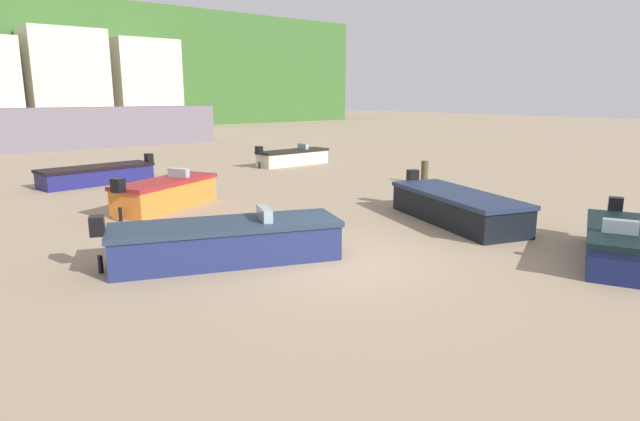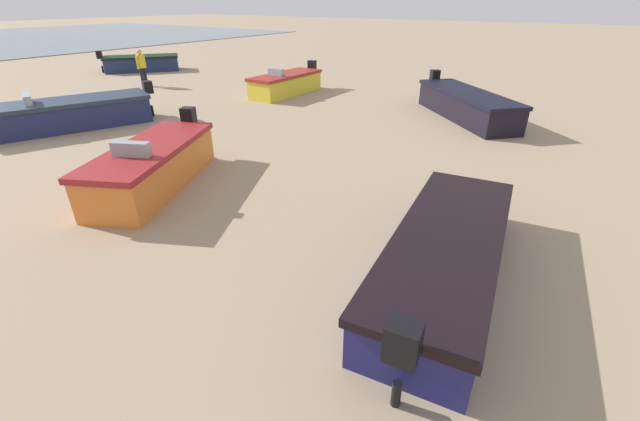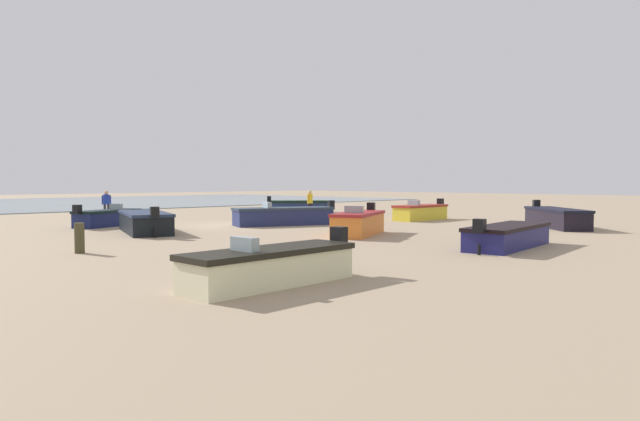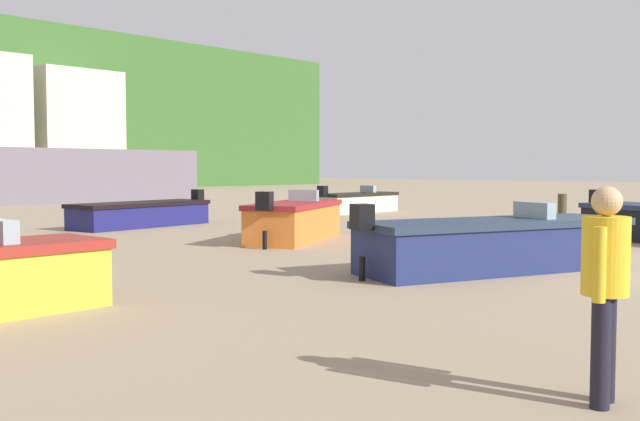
{
  "view_description": "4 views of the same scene",
  "coord_description": "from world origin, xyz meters",
  "px_view_note": "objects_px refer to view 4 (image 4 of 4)",
  "views": [
    {
      "loc": [
        -7.32,
        -8.36,
        3.59
      ],
      "look_at": [
        1.81,
        2.85,
        0.42
      ],
      "focal_mm": 29.78,
      "sensor_mm": 36.0,
      "label": 1
    },
    {
      "loc": [
        4.18,
        15.2,
        3.65
      ],
      "look_at": [
        -0.94,
        11.77,
        0.42
      ],
      "focal_mm": 22.71,
      "sensor_mm": 36.0,
      "label": 2
    },
    {
      "loc": [
        16.35,
        22.91,
        2.15
      ],
      "look_at": [
        -1.28,
        4.77,
        0.86
      ],
      "focal_mm": 31.82,
      "sensor_mm": 36.0,
      "label": 3
    },
    {
      "loc": [
        -12.8,
        -4.65,
        1.75
      ],
      "look_at": [
        3.18,
        10.44,
        0.46
      ],
      "focal_mm": 40.49,
      "sensor_mm": 36.0,
      "label": 4
    }
  ],
  "objects_px": {
    "boat_navy_7": "(495,245)",
    "mooring_post_near_water": "(562,208)",
    "boat_navy_5": "(141,214)",
    "boat_cream_1": "(357,202)",
    "beach_walker_foreground": "(605,277)",
    "boat_orange_0": "(295,221)"
  },
  "relations": [
    {
      "from": "boat_orange_0",
      "to": "boat_navy_7",
      "type": "distance_m",
      "value": 6.27
    },
    {
      "from": "boat_navy_7",
      "to": "beach_walker_foreground",
      "type": "relative_size",
      "value": 3.19
    },
    {
      "from": "boat_navy_7",
      "to": "beach_walker_foreground",
      "type": "bearing_deg",
      "value": -32.67
    },
    {
      "from": "mooring_post_near_water",
      "to": "beach_walker_foreground",
      "type": "height_order",
      "value": "beach_walker_foreground"
    },
    {
      "from": "mooring_post_near_water",
      "to": "beach_walker_foreground",
      "type": "distance_m",
      "value": 19.18
    },
    {
      "from": "boat_cream_1",
      "to": "beach_walker_foreground",
      "type": "height_order",
      "value": "beach_walker_foreground"
    },
    {
      "from": "boat_orange_0",
      "to": "mooring_post_near_water",
      "type": "distance_m",
      "value": 10.51
    },
    {
      "from": "boat_cream_1",
      "to": "mooring_post_near_water",
      "type": "height_order",
      "value": "boat_cream_1"
    },
    {
      "from": "boat_navy_7",
      "to": "mooring_post_near_water",
      "type": "height_order",
      "value": "boat_navy_7"
    },
    {
      "from": "boat_cream_1",
      "to": "beach_walker_foreground",
      "type": "xyz_separation_m",
      "value": [
        -16.5,
        -16.41,
        0.55
      ]
    },
    {
      "from": "mooring_post_near_water",
      "to": "boat_cream_1",
      "type": "bearing_deg",
      "value": 95.51
    },
    {
      "from": "boat_navy_7",
      "to": "beach_walker_foreground",
      "type": "distance_m",
      "value": 7.06
    },
    {
      "from": "boat_orange_0",
      "to": "beach_walker_foreground",
      "type": "xyz_separation_m",
      "value": [
        -6.96,
        -10.28,
        0.47
      ]
    },
    {
      "from": "boat_navy_5",
      "to": "boat_cream_1",
      "type": "bearing_deg",
      "value": -98.55
    },
    {
      "from": "boat_cream_1",
      "to": "boat_navy_7",
      "type": "relative_size",
      "value": 0.83
    },
    {
      "from": "boat_orange_0",
      "to": "boat_navy_5",
      "type": "distance_m",
      "value": 6.31
    },
    {
      "from": "boat_cream_1",
      "to": "boat_navy_7",
      "type": "xyz_separation_m",
      "value": [
        -10.81,
        -12.27,
        0.05
      ]
    },
    {
      "from": "boat_cream_1",
      "to": "boat_navy_7",
      "type": "height_order",
      "value": "boat_navy_7"
    },
    {
      "from": "boat_navy_5",
      "to": "beach_walker_foreground",
      "type": "distance_m",
      "value": 17.91
    },
    {
      "from": "boat_navy_7",
      "to": "mooring_post_near_water",
      "type": "xyz_separation_m",
      "value": [
        11.59,
        4.15,
        0.01
      ]
    },
    {
      "from": "boat_orange_0",
      "to": "boat_navy_5",
      "type": "xyz_separation_m",
      "value": [
        -0.23,
        6.3,
        -0.1
      ]
    },
    {
      "from": "beach_walker_foreground",
      "to": "boat_navy_7",
      "type": "bearing_deg",
      "value": 24.68
    }
  ]
}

